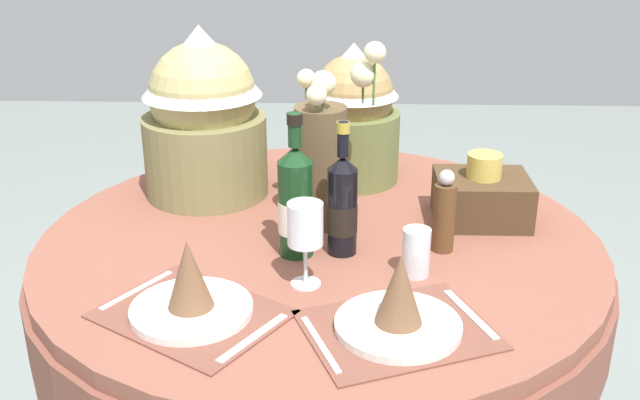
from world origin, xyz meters
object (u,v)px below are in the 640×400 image
object	(u,v)px
gift_tub_back_left	(203,109)
woven_basket_side_right	(482,196)
place_setting_left	(190,294)
gift_tub_back_centre	(353,109)
place_setting_right	(399,309)
wine_glass_left	(305,226)
wine_bottle_left	(296,202)
flower_vase	(324,154)
wine_bottle_centre	(342,205)
tumbler_near_left	(416,252)
pepper_mill	(444,214)
dining_table	(320,285)

from	to	relation	value
gift_tub_back_left	woven_basket_side_right	distance (m)	0.75
place_setting_left	gift_tub_back_centre	bearing A→B (deg)	67.21
place_setting_right	woven_basket_side_right	world-z (taller)	woven_basket_side_right
wine_glass_left	woven_basket_side_right	world-z (taller)	wine_glass_left
wine_bottle_left	flower_vase	bearing A→B (deg)	71.34
place_setting_right	wine_bottle_centre	size ratio (longest dim) A/B	1.33
place_setting_left	flower_vase	bearing A→B (deg)	61.15
place_setting_right	tumbler_near_left	bearing A→B (deg)	77.16
pepper_mill	tumbler_near_left	bearing A→B (deg)	-120.62
woven_basket_side_right	pepper_mill	bearing A→B (deg)	-123.57
place_setting_right	woven_basket_side_right	size ratio (longest dim) A/B	1.80
dining_table	gift_tub_back_left	xyz separation A→B (m)	(-0.31, 0.27, 0.37)
dining_table	gift_tub_back_left	bearing A→B (deg)	139.40
place_setting_left	gift_tub_back_centre	distance (m)	0.83
dining_table	gift_tub_back_left	size ratio (longest dim) A/B	3.00
dining_table	wine_glass_left	distance (m)	0.36
wine_bottle_left	tumbler_near_left	bearing A→B (deg)	-19.42
wine_bottle_left	gift_tub_back_left	size ratio (longest dim) A/B	0.73
place_setting_left	place_setting_right	world-z (taller)	same
wine_glass_left	place_setting_left	bearing A→B (deg)	-149.25
woven_basket_side_right	flower_vase	bearing A→B (deg)	-175.73
dining_table	gift_tub_back_left	distance (m)	0.56
place_setting_left	pepper_mill	distance (m)	0.61
dining_table	wine_bottle_centre	distance (m)	0.27
wine_glass_left	pepper_mill	size ratio (longest dim) A/B	0.94
place_setting_right	wine_bottle_left	xyz separation A→B (m)	(-0.21, 0.32, 0.08)
pepper_mill	gift_tub_back_left	world-z (taller)	gift_tub_back_left
place_setting_left	wine_bottle_left	bearing A→B (deg)	55.51
place_setting_left	woven_basket_side_right	world-z (taller)	woven_basket_side_right
place_setting_right	wine_glass_left	distance (m)	0.27
tumbler_near_left	place_setting_left	bearing A→B (deg)	-158.09
place_setting_right	pepper_mill	xyz separation A→B (m)	(0.12, 0.35, 0.04)
tumbler_near_left	woven_basket_side_right	bearing A→B (deg)	57.62
place_setting_right	flower_vase	xyz separation A→B (m)	(-0.15, 0.49, 0.13)
wine_bottle_centre	pepper_mill	bearing A→B (deg)	4.60
wine_bottle_centre	pepper_mill	world-z (taller)	wine_bottle_centre
dining_table	pepper_mill	xyz separation A→B (m)	(0.28, -0.06, 0.22)
place_setting_left	flower_vase	size ratio (longest dim) A/B	0.95
pepper_mill	gift_tub_back_centre	bearing A→B (deg)	114.36
place_setting_left	place_setting_right	distance (m)	0.40
place_setting_right	gift_tub_back_left	bearing A→B (deg)	124.94
dining_table	gift_tub_back_centre	world-z (taller)	gift_tub_back_centre
place_setting_left	flower_vase	xyz separation A→B (m)	(0.25, 0.45, 0.13)
gift_tub_back_left	place_setting_right	bearing A→B (deg)	-55.06
gift_tub_back_left	place_setting_left	bearing A→B (deg)	-83.16
dining_table	place_setting_left	bearing A→B (deg)	-122.95
wine_glass_left	pepper_mill	distance (m)	0.35
gift_tub_back_centre	woven_basket_side_right	size ratio (longest dim) A/B	1.70
wine_bottle_left	wine_glass_left	bearing A→B (deg)	-78.83
wine_glass_left	wine_bottle_left	bearing A→B (deg)	101.17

